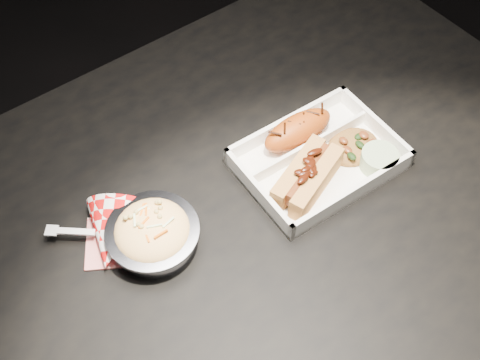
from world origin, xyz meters
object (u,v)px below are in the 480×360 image
Objects in this scene: dining_table at (239,232)px; napkin_fork at (112,235)px; hotdog at (307,176)px; foil_coleslaw_cup at (153,233)px; food_tray at (318,160)px; fried_pastry at (298,130)px.

napkin_fork reaches higher than dining_table.
hotdog is 0.31m from napkin_fork.
dining_table is at bearing -7.21° from foil_coleslaw_cup.
food_tray is 0.06m from fried_pastry.
hotdog is (0.10, -0.04, 0.12)m from dining_table.
hotdog reaches higher than fried_pastry.
hotdog is 0.25m from foil_coleslaw_cup.
dining_table is 8.69× the size of foil_coleslaw_cup.
food_tray is at bearing -6.90° from foil_coleslaw_cup.
hotdog is at bearing -22.22° from dining_table.
foil_coleslaw_cup is (-0.29, -0.02, -0.00)m from fried_pastry.
napkin_fork is (-0.34, 0.02, -0.02)m from fried_pastry.
fried_pastry is at bearing 36.82° from napkin_fork.
food_tray is at bearing -92.61° from fried_pastry.
napkin_fork is (-0.05, 0.04, -0.01)m from foil_coleslaw_cup.
food_tray is 0.06m from hotdog.
food_tray is 1.76× the size of hotdog.
napkin_fork is at bearing 170.01° from food_tray.
napkin_fork reaches higher than hotdog.
foil_coleslaw_cup is at bearing 172.79° from dining_table.
foil_coleslaw_cup reaches higher than food_tray.
fried_pastry is at bearing 3.85° from foil_coleslaw_cup.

